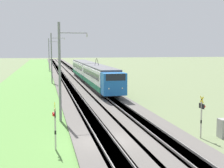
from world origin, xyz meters
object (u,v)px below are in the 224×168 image
at_px(crossing_signal_near, 55,122).
at_px(catenary_mast_near, 60,71).
at_px(crossing_signal_far, 202,113).
at_px(equipment_cabinet, 222,128).
at_px(passenger_train, 91,72).
at_px(catenary_mast_mid, 52,58).
at_px(catenary_mast_far, 49,55).

bearing_deg(crossing_signal_near, catenary_mast_near, -95.68).
bearing_deg(crossing_signal_far, crossing_signal_near, -175.60).
distance_m(crossing_signal_far, equipment_cabinet, 1.96).
relative_size(crossing_signal_far, equipment_cabinet, 2.21).
distance_m(passenger_train, equipment_cabinet, 35.11).
distance_m(crossing_signal_far, catenary_mast_near, 12.24).
xyz_separation_m(crossing_signal_far, equipment_cabinet, (-0.27, -1.55, -1.17)).
height_order(passenger_train, catenary_mast_near, catenary_mast_near).
bearing_deg(crossing_signal_near, crossing_signal_far, -175.60).
xyz_separation_m(catenary_mast_near, catenary_mast_mid, (30.79, 0.00, 0.28)).
relative_size(catenary_mast_mid, equipment_cabinet, 6.66).
height_order(passenger_train, catenary_mast_far, catenary_mast_far).
bearing_deg(crossing_signal_far, equipment_cabinet, -9.80).
height_order(passenger_train, equipment_cabinet, passenger_train).
xyz_separation_m(crossing_signal_near, catenary_mast_mid, (38.65, -0.78, 2.88)).
height_order(crossing_signal_far, catenary_mast_near, catenary_mast_near).
bearing_deg(catenary_mast_mid, catenary_mast_far, 0.00).
xyz_separation_m(catenary_mast_near, equipment_cabinet, (-7.32, -11.20, -3.80)).
bearing_deg(crossing_signal_far, catenary_mast_far, 98.01).
height_order(crossing_signal_near, equipment_cabinet, crossing_signal_near).
height_order(catenary_mast_near, catenary_mast_far, catenary_mast_far).
height_order(crossing_signal_far, catenary_mast_mid, catenary_mast_mid).
bearing_deg(catenary_mast_mid, crossing_signal_far, -165.69).
bearing_deg(equipment_cabinet, catenary_mast_near, 56.82).
relative_size(passenger_train, crossing_signal_near, 12.54).
bearing_deg(catenary_mast_mid, equipment_cabinet, -163.62).
bearing_deg(catenary_mast_mid, passenger_train, -116.62).
height_order(catenary_mast_mid, equipment_cabinet, catenary_mast_mid).
bearing_deg(passenger_train, catenary_mast_near, -13.61).
bearing_deg(passenger_train, catenary_mast_mid, -116.62).
relative_size(crossing_signal_far, catenary_mast_near, 0.35).
distance_m(crossing_signal_far, catenary_mast_mid, 39.16).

